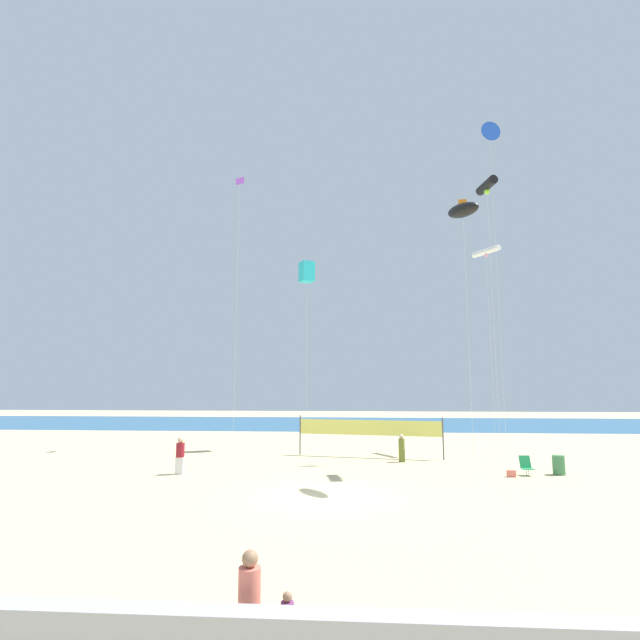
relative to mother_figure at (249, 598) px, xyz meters
The scene contains 16 objects.
ground_plane 11.00m from the mother_figure, 86.81° to the left, with size 120.00×120.00×0.00m, color #D1BC89.
ocean_band 46.08m from the mother_figure, 89.24° to the left, with size 120.00×20.00×0.01m, color #28608C.
mother_figure is the anchor object (origin of this frame).
toddler_figure 0.71m from the mother_figure, ahead, with size 0.22×0.22×0.94m.
beachgoer_olive_shirt 19.88m from the mother_figure, 77.06° to the left, with size 0.35×0.35×1.54m.
beachgoer_maroon_shirt 16.40m from the mother_figure, 114.14° to the left, with size 0.40×0.40×1.77m.
folding_beach_chair 18.76m from the mother_figure, 57.73° to the left, with size 0.52×0.65×0.89m.
trash_barrel 19.83m from the mother_figure, 54.11° to the left, with size 0.57×0.57×0.91m, color #3F7F4C.
volleyball_net 21.24m from the mother_figure, 82.74° to the left, with size 8.61×1.60×2.40m.
beach_handbag 17.86m from the mother_figure, 59.22° to the left, with size 0.39×0.20×0.31m, color #EA7260.
kite_cyan_box 27.56m from the mother_figure, 93.47° to the left, with size 1.25×1.25×13.15m.
kite_white_tube 29.65m from the mother_figure, 65.49° to the left, with size 1.53×2.11×13.73m.
kite_blue_delta 31.50m from the mother_figure, 63.20° to the left, with size 1.37×0.55×21.59m.
kite_violet_diamond 32.52m from the mother_figure, 104.90° to the left, with size 0.91×0.92×20.15m.
kite_black_inflatable 19.41m from the mother_figure, 62.93° to the left, with size 1.60×2.11×13.09m.
kite_black_tube 24.48m from the mother_figure, 61.90° to the left, with size 0.81×1.71×15.60m.
Camera 1 is at (1.08, -18.97, 4.27)m, focal length 26.31 mm.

